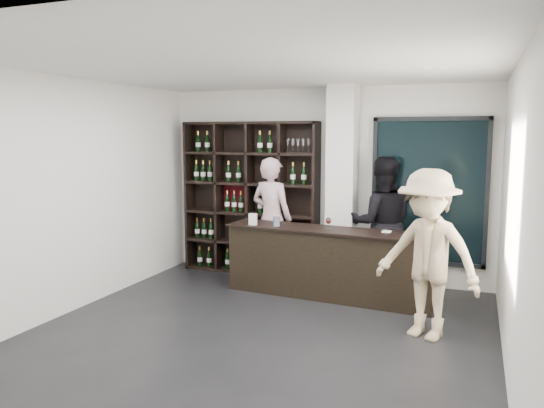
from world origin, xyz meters
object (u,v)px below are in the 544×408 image
at_px(customer, 428,255).
at_px(wine_shelf, 250,198).
at_px(tasting_counter, 328,263).
at_px(taster_black, 382,224).
at_px(taster_pink, 272,218).

bearing_deg(customer, wine_shelf, 170.09).
relative_size(wine_shelf, customer, 1.30).
xyz_separation_m(tasting_counter, taster_black, (0.60, 0.65, 0.48)).
xyz_separation_m(wine_shelf, taster_black, (2.10, -0.17, -0.25)).
height_order(taster_pink, taster_black, taster_black).
distance_m(tasting_counter, taster_pink, 1.34).
height_order(taster_pink, customer, taster_pink).
height_order(wine_shelf, customer, wine_shelf).
bearing_deg(taster_black, taster_pink, -15.11).
bearing_deg(wine_shelf, tasting_counter, -28.52).
distance_m(tasting_counter, taster_black, 1.00).
bearing_deg(taster_pink, taster_black, -167.61).
relative_size(wine_shelf, taster_pink, 1.29).
distance_m(wine_shelf, tasting_counter, 1.86).
height_order(tasting_counter, customer, customer).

